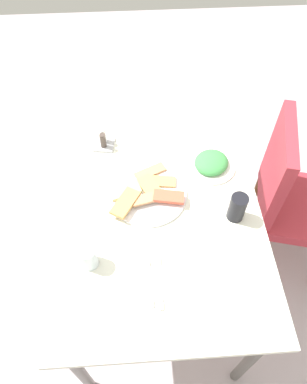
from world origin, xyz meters
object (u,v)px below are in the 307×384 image
(drinking_glass, at_px, (88,257))
(paper_napkin, at_px, (155,283))
(pide_platter, at_px, (147,193))
(dining_table, at_px, (157,208))
(salad_plate_greens, at_px, (211,163))
(dining_chair, at_px, (290,194))
(spoon, at_px, (160,282))
(condiment_caddy, at_px, (104,141))
(soda_can, at_px, (237,208))
(fork, at_px, (150,283))

(drinking_glass, xyz_separation_m, paper_napkin, (0.09, 0.23, -0.05))
(pide_platter, distance_m, paper_napkin, 0.38)
(dining_table, distance_m, paper_napkin, 0.38)
(salad_plate_greens, bearing_deg, dining_chair, 88.24)
(spoon, xyz_separation_m, condiment_caddy, (-0.67, -0.20, 0.02))
(dining_chair, relative_size, drinking_glass, 9.59)
(soda_can, bearing_deg, spoon, -50.68)
(soda_can, relative_size, spoon, 0.64)
(dining_chair, bearing_deg, paper_napkin, -53.97)
(drinking_glass, height_order, paper_napkin, drinking_glass)
(fork, height_order, spoon, same)
(dining_chair, distance_m, paper_napkin, 0.89)
(paper_napkin, bearing_deg, fork, -90.00)
(dining_table, bearing_deg, paper_napkin, -5.08)
(spoon, bearing_deg, dining_table, 178.90)
(dining_table, bearing_deg, dining_chair, 101.63)
(soda_can, xyz_separation_m, fork, (0.26, -0.35, -0.06))
(dining_table, height_order, paper_napkin, paper_napkin)
(salad_plate_greens, height_order, fork, salad_plate_greens)
(fork, bearing_deg, dining_chair, 122.96)
(dining_table, relative_size, spoon, 6.48)
(pide_platter, bearing_deg, paper_napkin, 0.97)
(drinking_glass, distance_m, spoon, 0.27)
(soda_can, xyz_separation_m, paper_napkin, (0.26, -0.33, -0.06))
(soda_can, bearing_deg, dining_chair, 124.37)
(pide_platter, distance_m, fork, 0.38)
(dining_chair, height_order, soda_can, dining_chair)
(condiment_caddy, bearing_deg, paper_napkin, 15.48)
(dining_chair, height_order, spoon, dining_chair)
(dining_chair, height_order, drinking_glass, dining_chair)
(dining_table, distance_m, pide_platter, 0.10)
(pide_platter, xyz_separation_m, fork, (0.38, -0.01, -0.01))
(drinking_glass, height_order, fork, drinking_glass)
(pide_platter, distance_m, condiment_caddy, 0.34)
(dining_table, distance_m, spoon, 0.38)
(pide_platter, bearing_deg, fork, -1.73)
(pide_platter, bearing_deg, salad_plate_greens, 115.48)
(dining_table, xyz_separation_m, soda_can, (0.11, 0.30, 0.14))
(dining_chair, relative_size, soda_can, 7.64)
(soda_can, bearing_deg, dining_table, -110.58)
(drinking_glass, bearing_deg, paper_napkin, 67.93)
(paper_napkin, height_order, fork, fork)
(pide_platter, distance_m, soda_can, 0.36)
(dining_chair, xyz_separation_m, condiment_caddy, (-0.17, -0.88, 0.25))
(paper_napkin, height_order, condiment_caddy, condiment_caddy)
(pide_platter, height_order, soda_can, soda_can)
(salad_plate_greens, xyz_separation_m, fork, (0.52, -0.30, -0.01))
(salad_plate_greens, distance_m, spoon, 0.58)
(dining_table, bearing_deg, salad_plate_greens, 121.22)
(paper_napkin, distance_m, condiment_caddy, 0.70)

